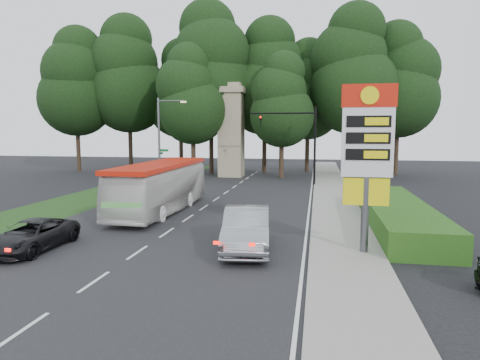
% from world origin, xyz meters
% --- Properties ---
extents(ground, '(120.00, 120.00, 0.00)m').
position_xyz_m(ground, '(0.00, 0.00, 0.00)').
color(ground, black).
rests_on(ground, ground).
extents(road_surface, '(14.00, 80.00, 0.02)m').
position_xyz_m(road_surface, '(0.00, 12.00, 0.01)').
color(road_surface, black).
rests_on(road_surface, ground).
extents(sidewalk_right, '(3.00, 80.00, 0.12)m').
position_xyz_m(sidewalk_right, '(8.50, 12.00, 0.06)').
color(sidewalk_right, gray).
rests_on(sidewalk_right, ground).
extents(grass_verge_left, '(5.00, 50.00, 0.02)m').
position_xyz_m(grass_verge_left, '(-9.50, 18.00, 0.01)').
color(grass_verge_left, '#193814').
rests_on(grass_verge_left, ground).
extents(hedge, '(3.00, 14.00, 1.20)m').
position_xyz_m(hedge, '(11.50, 8.00, 0.60)').
color(hedge, '#244612').
rests_on(hedge, ground).
extents(gas_station_pylon, '(2.10, 0.45, 6.85)m').
position_xyz_m(gas_station_pylon, '(9.20, 1.99, 4.45)').
color(gas_station_pylon, '#59595E').
rests_on(gas_station_pylon, ground).
extents(traffic_signal_mast, '(6.10, 0.35, 7.20)m').
position_xyz_m(traffic_signal_mast, '(5.68, 24.00, 4.67)').
color(traffic_signal_mast, black).
rests_on(traffic_signal_mast, ground).
extents(streetlight_signs, '(2.75, 0.98, 8.00)m').
position_xyz_m(streetlight_signs, '(-6.99, 22.01, 4.44)').
color(streetlight_signs, '#59595E').
rests_on(streetlight_signs, ground).
extents(monument, '(3.00, 3.00, 10.05)m').
position_xyz_m(monument, '(-2.00, 30.00, 5.10)').
color(monument, gray).
rests_on(monument, ground).
extents(tree_far_west, '(8.96, 8.96, 17.60)m').
position_xyz_m(tree_far_west, '(-22.00, 33.00, 10.68)').
color(tree_far_west, '#2D2116').
rests_on(tree_far_west, ground).
extents(tree_west_mid, '(9.80, 9.80, 19.25)m').
position_xyz_m(tree_west_mid, '(-16.00, 35.00, 11.69)').
color(tree_west_mid, '#2D2116').
rests_on(tree_west_mid, ground).
extents(tree_west_near, '(8.40, 8.40, 16.50)m').
position_xyz_m(tree_west_near, '(-10.00, 37.00, 10.02)').
color(tree_west_near, '#2D2116').
rests_on(tree_west_near, ground).
extents(tree_center_left, '(10.08, 10.08, 19.80)m').
position_xyz_m(tree_center_left, '(-5.00, 33.00, 12.02)').
color(tree_center_left, '#2D2116').
rests_on(tree_center_left, ground).
extents(tree_center_right, '(9.24, 9.24, 18.15)m').
position_xyz_m(tree_center_right, '(1.00, 35.00, 11.02)').
color(tree_center_right, '#2D2116').
rests_on(tree_center_right, ground).
extents(tree_east_near, '(8.12, 8.12, 15.95)m').
position_xyz_m(tree_east_near, '(6.00, 37.00, 9.68)').
color(tree_east_near, '#2D2116').
rests_on(tree_east_near, ground).
extents(tree_east_mid, '(9.52, 9.52, 18.70)m').
position_xyz_m(tree_east_mid, '(11.00, 33.00, 11.35)').
color(tree_east_mid, '#2D2116').
rests_on(tree_east_mid, ground).
extents(tree_far_east, '(8.68, 8.68, 17.05)m').
position_xyz_m(tree_far_east, '(16.00, 35.00, 10.35)').
color(tree_far_east, '#2D2116').
rests_on(tree_far_east, ground).
extents(tree_monument_left, '(7.28, 7.28, 14.30)m').
position_xyz_m(tree_monument_left, '(-6.00, 29.00, 8.68)').
color(tree_monument_left, '#2D2116').
rests_on(tree_monument_left, ground).
extents(tree_monument_right, '(6.72, 6.72, 13.20)m').
position_xyz_m(tree_monument_right, '(3.50, 29.50, 8.01)').
color(tree_monument_right, '#2D2116').
rests_on(tree_monument_right, ground).
extents(transit_bus, '(2.68, 10.97, 3.05)m').
position_xyz_m(transit_bus, '(-2.25, 9.19, 1.52)').
color(transit_bus, silver).
rests_on(transit_bus, ground).
extents(sedan_silver, '(2.55, 5.58, 1.77)m').
position_xyz_m(sedan_silver, '(4.35, 1.86, 0.89)').
color(sedan_silver, '#9E9FA5').
rests_on(sedan_silver, ground).
extents(suv_charcoal, '(2.11, 4.57, 1.27)m').
position_xyz_m(suv_charcoal, '(-4.57, 0.11, 0.63)').
color(suv_charcoal, black).
rests_on(suv_charcoal, ground).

